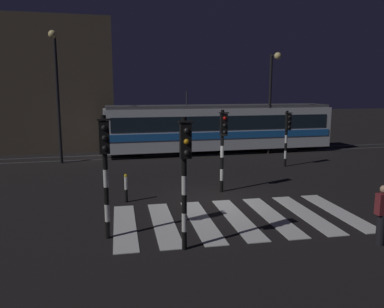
{
  "coord_description": "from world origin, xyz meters",
  "views": [
    {
      "loc": [
        -4.38,
        -13.67,
        4.29
      ],
      "look_at": [
        -0.35,
        2.71,
        1.4
      ],
      "focal_mm": 35.47,
      "sensor_mm": 36.0,
      "label": 1
    }
  ],
  "objects_px": {
    "traffic_light_corner_near_left": "(105,159)",
    "tram": "(220,127)",
    "traffic_light_median_centre": "(223,139)",
    "traffic_light_kerb_mid_left": "(185,164)",
    "traffic_light_corner_far_right": "(287,130)",
    "pedestrian_waiting_at_kerb": "(382,215)",
    "street_lamp_trackside_left": "(57,82)",
    "street_lamp_trackside_right": "(272,90)",
    "bollard_island_edge": "(126,188)"
  },
  "relations": [
    {
      "from": "traffic_light_corner_near_left",
      "to": "tram",
      "type": "height_order",
      "value": "tram"
    },
    {
      "from": "traffic_light_median_centre",
      "to": "traffic_light_kerb_mid_left",
      "type": "bearing_deg",
      "value": -117.8
    },
    {
      "from": "traffic_light_corner_far_right",
      "to": "pedestrian_waiting_at_kerb",
      "type": "relative_size",
      "value": 1.82
    },
    {
      "from": "street_lamp_trackside_left",
      "to": "tram",
      "type": "xyz_separation_m",
      "value": [
        10.16,
        1.53,
        -2.93
      ]
    },
    {
      "from": "traffic_light_corner_far_right",
      "to": "traffic_light_kerb_mid_left",
      "type": "xyz_separation_m",
      "value": [
        -7.95,
        -9.56,
        0.31
      ]
    },
    {
      "from": "traffic_light_median_centre",
      "to": "pedestrian_waiting_at_kerb",
      "type": "relative_size",
      "value": 2.02
    },
    {
      "from": "street_lamp_trackside_left",
      "to": "pedestrian_waiting_at_kerb",
      "type": "relative_size",
      "value": 4.33
    },
    {
      "from": "traffic_light_corner_near_left",
      "to": "street_lamp_trackside_right",
      "type": "bearing_deg",
      "value": 48.52
    },
    {
      "from": "traffic_light_corner_near_left",
      "to": "street_lamp_trackside_left",
      "type": "relative_size",
      "value": 0.48
    },
    {
      "from": "traffic_light_kerb_mid_left",
      "to": "bollard_island_edge",
      "type": "xyz_separation_m",
      "value": [
        -1.21,
        4.87,
        -1.81
      ]
    },
    {
      "from": "traffic_light_corner_far_right",
      "to": "street_lamp_trackside_right",
      "type": "relative_size",
      "value": 0.48
    },
    {
      "from": "traffic_light_corner_near_left",
      "to": "traffic_light_corner_far_right",
      "type": "relative_size",
      "value": 1.15
    },
    {
      "from": "traffic_light_corner_near_left",
      "to": "traffic_light_kerb_mid_left",
      "type": "bearing_deg",
      "value": -32.98
    },
    {
      "from": "traffic_light_corner_near_left",
      "to": "tram",
      "type": "xyz_separation_m",
      "value": [
        7.81,
        13.69,
        -0.62
      ]
    },
    {
      "from": "traffic_light_corner_far_right",
      "to": "tram",
      "type": "xyz_separation_m",
      "value": [
        -2.14,
        5.43,
        -0.31
      ]
    },
    {
      "from": "pedestrian_waiting_at_kerb",
      "to": "bollard_island_edge",
      "type": "xyz_separation_m",
      "value": [
        -6.58,
        5.79,
        -0.32
      ]
    },
    {
      "from": "traffic_light_median_centre",
      "to": "street_lamp_trackside_left",
      "type": "height_order",
      "value": "street_lamp_trackside_left"
    },
    {
      "from": "pedestrian_waiting_at_kerb",
      "to": "bollard_island_edge",
      "type": "distance_m",
      "value": 8.77
    },
    {
      "from": "traffic_light_corner_near_left",
      "to": "tram",
      "type": "bearing_deg",
      "value": 60.31
    },
    {
      "from": "traffic_light_corner_far_right",
      "to": "street_lamp_trackside_right",
      "type": "height_order",
      "value": "street_lamp_trackside_right"
    },
    {
      "from": "street_lamp_trackside_right",
      "to": "bollard_island_edge",
      "type": "height_order",
      "value": "street_lamp_trackside_right"
    },
    {
      "from": "street_lamp_trackside_left",
      "to": "traffic_light_kerb_mid_left",
      "type": "bearing_deg",
      "value": -72.1
    },
    {
      "from": "traffic_light_kerb_mid_left",
      "to": "street_lamp_trackside_left",
      "type": "xyz_separation_m",
      "value": [
        -4.35,
        13.46,
        2.31
      ]
    },
    {
      "from": "traffic_light_median_centre",
      "to": "street_lamp_trackside_right",
      "type": "xyz_separation_m",
      "value": [
        6.1,
        8.3,
        1.93
      ]
    },
    {
      "from": "street_lamp_trackside_right",
      "to": "traffic_light_corner_far_right",
      "type": "bearing_deg",
      "value": -103.26
    },
    {
      "from": "tram",
      "to": "pedestrian_waiting_at_kerb",
      "type": "relative_size",
      "value": 9.06
    },
    {
      "from": "traffic_light_corner_near_left",
      "to": "traffic_light_kerb_mid_left",
      "type": "height_order",
      "value": "traffic_light_kerb_mid_left"
    },
    {
      "from": "tram",
      "to": "bollard_island_edge",
      "type": "bearing_deg",
      "value": -124.78
    },
    {
      "from": "traffic_light_corner_far_right",
      "to": "pedestrian_waiting_at_kerb",
      "type": "bearing_deg",
      "value": -103.87
    },
    {
      "from": "bollard_island_edge",
      "to": "traffic_light_kerb_mid_left",
      "type": "bearing_deg",
      "value": -76.0
    },
    {
      "from": "traffic_light_corner_far_right",
      "to": "bollard_island_edge",
      "type": "distance_m",
      "value": 10.4
    },
    {
      "from": "traffic_light_corner_near_left",
      "to": "street_lamp_trackside_right",
      "type": "relative_size",
      "value": 0.55
    },
    {
      "from": "tram",
      "to": "bollard_island_edge",
      "type": "height_order",
      "value": "tram"
    },
    {
      "from": "street_lamp_trackside_right",
      "to": "traffic_light_median_centre",
      "type": "bearing_deg",
      "value": -126.32
    },
    {
      "from": "traffic_light_corner_near_left",
      "to": "pedestrian_waiting_at_kerb",
      "type": "xyz_separation_m",
      "value": [
        7.36,
        -2.21,
        -1.49
      ]
    },
    {
      "from": "pedestrian_waiting_at_kerb",
      "to": "traffic_light_median_centre",
      "type": "bearing_deg",
      "value": 112.21
    },
    {
      "from": "traffic_light_median_centre",
      "to": "street_lamp_trackside_left",
      "type": "relative_size",
      "value": 0.47
    },
    {
      "from": "street_lamp_trackside_right",
      "to": "street_lamp_trackside_left",
      "type": "height_order",
      "value": "street_lamp_trackside_left"
    },
    {
      "from": "street_lamp_trackside_right",
      "to": "street_lamp_trackside_left",
      "type": "distance_m",
      "value": 13.27
    },
    {
      "from": "pedestrian_waiting_at_kerb",
      "to": "traffic_light_corner_near_left",
      "type": "bearing_deg",
      "value": 163.27
    },
    {
      "from": "tram",
      "to": "bollard_island_edge",
      "type": "relative_size",
      "value": 13.95
    },
    {
      "from": "traffic_light_corner_near_left",
      "to": "tram",
      "type": "relative_size",
      "value": 0.23
    },
    {
      "from": "street_lamp_trackside_right",
      "to": "street_lamp_trackside_left",
      "type": "xyz_separation_m",
      "value": [
        -13.26,
        -0.17,
        0.46
      ]
    },
    {
      "from": "street_lamp_trackside_right",
      "to": "tram",
      "type": "height_order",
      "value": "street_lamp_trackside_right"
    },
    {
      "from": "traffic_light_corner_far_right",
      "to": "traffic_light_kerb_mid_left",
      "type": "bearing_deg",
      "value": -129.77
    },
    {
      "from": "traffic_light_kerb_mid_left",
      "to": "tram",
      "type": "relative_size",
      "value": 0.23
    },
    {
      "from": "traffic_light_kerb_mid_left",
      "to": "pedestrian_waiting_at_kerb",
      "type": "bearing_deg",
      "value": -9.71
    },
    {
      "from": "traffic_light_kerb_mid_left",
      "to": "pedestrian_waiting_at_kerb",
      "type": "xyz_separation_m",
      "value": [
        5.37,
        -0.92,
        -1.49
      ]
    },
    {
      "from": "tram",
      "to": "pedestrian_waiting_at_kerb",
      "type": "height_order",
      "value": "tram"
    },
    {
      "from": "traffic_light_kerb_mid_left",
      "to": "bollard_island_edge",
      "type": "distance_m",
      "value": 5.33
    }
  ]
}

